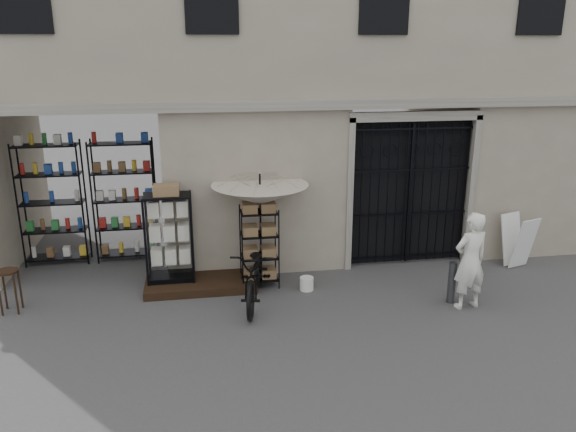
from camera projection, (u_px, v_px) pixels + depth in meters
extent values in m
plane|color=black|center=(349.00, 317.00, 9.23)|extent=(80.00, 80.00, 0.00)
cube|color=gray|center=(306.00, 34.00, 11.68)|extent=(14.00, 4.00, 9.00)
cube|color=black|center=(86.00, 196.00, 10.75)|extent=(3.00, 1.70, 3.00)
cube|color=black|center=(89.00, 202.00, 11.28)|extent=(2.70, 0.50, 2.50)
cube|color=black|center=(407.00, 190.00, 11.21)|extent=(2.50, 0.06, 3.00)
cube|color=black|center=(409.00, 195.00, 11.08)|extent=(0.05, 0.05, 2.80)
cube|color=black|center=(201.00, 284.00, 10.31)|extent=(2.00, 0.90, 0.15)
cube|color=black|center=(172.00, 277.00, 10.34)|extent=(0.91, 0.71, 0.09)
cube|color=silver|center=(173.00, 242.00, 9.90)|extent=(0.72, 0.24, 1.50)
cube|color=silver|center=(170.00, 242.00, 10.14)|extent=(0.75, 0.54, 1.25)
cube|color=olive|center=(166.00, 192.00, 9.86)|extent=(0.53, 0.46, 0.18)
cube|color=black|center=(259.00, 247.00, 10.25)|extent=(0.74, 0.59, 1.50)
cube|color=olive|center=(259.00, 249.00, 10.26)|extent=(0.63, 0.48, 1.13)
cylinder|color=black|center=(261.00, 229.00, 10.31)|extent=(0.04, 0.04, 2.08)
imported|color=#B2A69A|center=(260.00, 189.00, 10.08)|extent=(1.73, 1.76, 1.40)
cylinder|color=silver|center=(307.00, 284.00, 10.21)|extent=(0.26, 0.26, 0.24)
imported|color=black|center=(256.00, 302.00, 9.76)|extent=(0.90, 1.18, 2.01)
cylinder|color=black|center=(7.00, 271.00, 9.20)|extent=(0.44, 0.44, 0.04)
cube|color=black|center=(10.00, 292.00, 9.31)|extent=(0.33, 0.33, 0.73)
cylinder|color=#47494C|center=(452.00, 282.00, 9.65)|extent=(0.16, 0.16, 0.74)
imported|color=silver|center=(466.00, 307.00, 9.58)|extent=(0.92, 1.77, 0.40)
cube|color=silver|center=(524.00, 243.00, 11.05)|extent=(0.54, 0.39, 1.04)
cube|color=silver|center=(511.00, 239.00, 11.32)|extent=(0.54, 0.39, 1.04)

